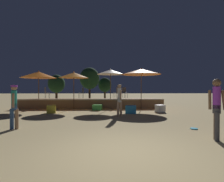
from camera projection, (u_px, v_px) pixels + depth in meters
name	position (u px, v px, depth m)	size (l,w,h in m)	color
ground_plane	(125.00, 153.00, 4.01)	(120.00, 120.00, 0.00)	tan
wooden_deck	(93.00, 103.00, 14.32)	(10.99, 2.50, 0.75)	olive
patio_umbrella_0	(111.00, 72.00, 13.27)	(2.06, 2.06, 3.06)	brown
patio_umbrella_1	(39.00, 75.00, 12.96)	(2.56, 2.56, 2.87)	brown
patio_umbrella_2	(74.00, 75.00, 12.92)	(2.16, 2.16, 2.80)	brown
patio_umbrella_3	(141.00, 72.00, 13.18)	(2.93, 2.93, 3.09)	brown
cube_seat_0	(131.00, 109.00, 10.78)	(0.75, 0.75, 0.47)	#2D9EDB
cube_seat_1	(97.00, 107.00, 12.39)	(0.71, 0.71, 0.38)	#4CC651
cube_seat_2	(51.00, 109.00, 10.81)	(0.62, 0.62, 0.49)	yellow
cube_seat_3	(160.00, 108.00, 11.31)	(0.61, 0.61, 0.46)	white
person_1	(119.00, 99.00, 9.45)	(0.29, 0.48, 1.76)	tan
person_2	(217.00, 107.00, 5.01)	(0.45, 0.29, 1.77)	brown
person_4	(14.00, 105.00, 6.41)	(0.28, 0.48, 1.63)	#997051
bistro_chair_0	(82.00, 92.00, 14.72)	(0.46, 0.46, 0.90)	#2D3338
bistro_chair_1	(46.00, 92.00, 14.13)	(0.47, 0.46, 0.90)	#47474C
bistro_chair_2	(117.00, 92.00, 14.37)	(0.47, 0.47, 0.90)	#47474C
bistro_chair_3	(125.00, 91.00, 14.95)	(0.45, 0.46, 0.90)	#47474C
frisbee_disc	(194.00, 129.00, 6.45)	(0.26, 0.26, 0.03)	#33B2D8
background_tree_0	(105.00, 85.00, 25.82)	(1.94, 1.94, 3.21)	#3D2B1C
background_tree_1	(56.00, 84.00, 21.12)	(2.00, 2.00, 3.26)	#3D2B1C
background_tree_2	(90.00, 78.00, 23.42)	(2.63, 2.63, 4.40)	#3D2B1C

